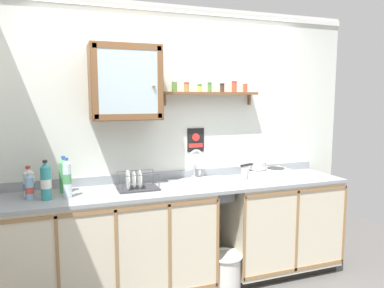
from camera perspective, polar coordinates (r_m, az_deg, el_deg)
name	(u,v)px	position (r m, az deg, el deg)	size (l,w,h in m)	color
back_wall	(176,143)	(3.47, -2.54, 0.16)	(3.67, 0.07, 2.56)	silver
lower_cabinet_run	(112,248)	(3.25, -12.48, -15.61)	(1.71, 0.59, 0.92)	black
lower_cabinet_run_right	(279,225)	(3.80, 13.46, -12.22)	(1.11, 0.59, 0.92)	black
countertop	(187,187)	(3.25, -0.83, -6.76)	(3.03, 0.61, 0.03)	gray
backsplash	(177,175)	(3.49, -2.34, -4.84)	(3.03, 0.02, 0.08)	gray
sink	(202,187)	(3.34, 1.54, -6.81)	(0.55, 0.48, 0.43)	silver
hot_plate_stove	(268,173)	(3.63, 11.76, -4.52)	(0.43, 0.27, 0.08)	silver
saucepan	(257,165)	(3.57, 10.15, -3.27)	(0.31, 0.18, 0.08)	silver
bottle_juice_amber_0	(48,183)	(3.12, -21.70, -5.69)	(0.07, 0.07, 0.23)	gold
bottle_water_blue_1	(29,187)	(3.06, -24.12, -6.18)	(0.07, 0.07, 0.22)	#8CB7E0
bottle_detergent_teal_2	(46,182)	(2.98, -21.91, -5.50)	(0.08, 0.08, 0.31)	teal
bottle_soda_green_3	(64,176)	(3.15, -19.43, -4.68)	(0.08, 0.08, 0.30)	#4CB266
bottle_water_clear_4	(67,179)	(2.98, -18.99, -5.18)	(0.06, 0.06, 0.32)	silver
bottle_opaque_white_5	(29,183)	(3.15, -24.20, -5.60)	(0.08, 0.08, 0.24)	white
dish_rack	(136,185)	(3.13, -8.70, -6.34)	(0.34, 0.23, 0.17)	#333338
wall_cabinet	(125,83)	(3.16, -10.42, 9.43)	(0.59, 0.34, 0.62)	brown
spice_shelf	(211,92)	(3.47, 2.94, 8.17)	(0.94, 0.14, 0.23)	brown
warning_sign	(196,140)	(3.51, 0.59, 0.59)	(0.17, 0.01, 0.23)	black
trash_bin	(225,271)	(3.46, 5.25, -19.21)	(0.31, 0.31, 0.34)	silver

